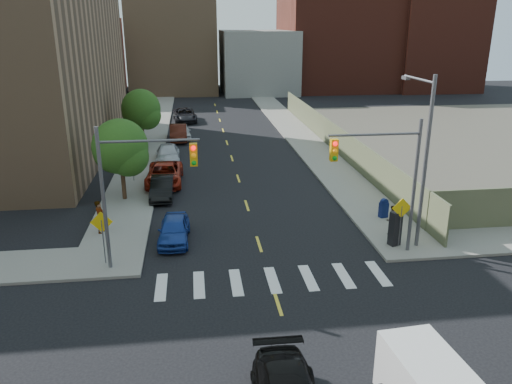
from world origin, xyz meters
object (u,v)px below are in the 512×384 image
object	(u,v)px
parked_car_maroon	(178,133)
parked_car_blue	(174,229)
pedestrian_east	(392,220)
pedestrian_west	(100,217)
parked_car_white	(182,131)
parked_car_silver	(168,154)
parked_car_grey	(185,115)
payphone	(395,228)
mailbox	(384,208)
parked_car_red	(164,174)
parked_car_black	(162,187)

from	to	relation	value
parked_car_maroon	parked_car_blue	bearing A→B (deg)	-91.03
pedestrian_east	pedestrian_west	bearing A→B (deg)	-28.06
parked_car_blue	parked_car_white	xyz separation A→B (m)	(0.08, 25.37, 0.07)
parked_car_blue	parked_car_silver	xyz separation A→B (m)	(-0.97, 16.38, 0.03)
parked_car_grey	pedestrian_west	size ratio (longest dim) A/B	2.97
parked_car_grey	payphone	world-z (taller)	payphone
parked_car_grey	pedestrian_west	xyz separation A→B (m)	(-4.42, -33.53, 0.31)
payphone	pedestrian_east	world-z (taller)	payphone
mailbox	parked_car_red	bearing A→B (deg)	132.85
pedestrian_west	pedestrian_east	xyz separation A→B (m)	(16.05, -2.28, -0.10)
parked_car_grey	pedestrian_east	bearing A→B (deg)	-77.71
parked_car_white	pedestrian_east	size ratio (longest dim) A/B	2.65
parked_car_black	pedestrian_east	world-z (taller)	pedestrian_east
parked_car_black	parked_car_maroon	xyz separation A→B (m)	(0.73, 17.25, 0.09)
parked_car_white	parked_car_blue	bearing A→B (deg)	-93.57
pedestrian_west	parked_car_maroon	bearing A→B (deg)	3.49
pedestrian_west	parked_car_red	bearing A→B (deg)	-6.40
parked_car_silver	mailbox	distance (m)	19.97
parked_car_silver	pedestrian_east	bearing A→B (deg)	-54.95
parked_car_blue	parked_car_silver	bearing A→B (deg)	95.83
mailbox	pedestrian_east	xyz separation A→B (m)	(-0.50, -2.49, 0.26)
parked_car_white	parked_car_grey	bearing A→B (deg)	85.12
pedestrian_west	parked_car_black	bearing A→B (deg)	-14.64
parked_car_blue	parked_car_red	world-z (taller)	parked_car_red
parked_car_red	parked_car_grey	world-z (taller)	parked_car_grey
parked_car_red	pedestrian_west	world-z (taller)	pedestrian_west
parked_car_red	parked_car_white	distance (m)	15.11
mailbox	parked_car_blue	bearing A→B (deg)	173.09
parked_car_white	parked_car_maroon	world-z (taller)	parked_car_maroon
parked_car_black	pedestrian_east	size ratio (longest dim) A/B	2.55
parked_car_white	pedestrian_west	size ratio (longest dim) A/B	2.38
parked_car_blue	pedestrian_west	bearing A→B (deg)	163.77
parked_car_white	parked_car_grey	world-z (taller)	parked_car_grey
parked_car_silver	payphone	distance (m)	22.48
parked_car_blue	parked_car_white	size ratio (longest dim) A/B	0.91
parked_car_blue	parked_car_silver	world-z (taller)	parked_car_silver
parked_car_maroon	mailbox	bearing A→B (deg)	-62.72
parked_car_black	parked_car_silver	distance (m)	9.01
parked_car_black	payphone	size ratio (longest dim) A/B	2.30
parked_car_black	parked_car_grey	xyz separation A→B (m)	(1.30, 27.54, 0.07)
parked_car_white	pedestrian_east	distance (m)	28.83
payphone	pedestrian_east	distance (m)	1.43
parked_car_grey	payphone	distance (m)	38.84
pedestrian_west	parked_car_grey	bearing A→B (deg)	5.38
payphone	parked_car_black	bearing A→B (deg)	122.76
parked_car_white	mailbox	size ratio (longest dim) A/B	3.74
mailbox	pedestrian_west	bearing A→B (deg)	166.54
parked_car_white	pedestrian_west	bearing A→B (deg)	-103.25
parked_car_white	parked_car_maroon	size ratio (longest dim) A/B	0.93
parked_car_black	pedestrian_west	bearing A→B (deg)	-116.30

